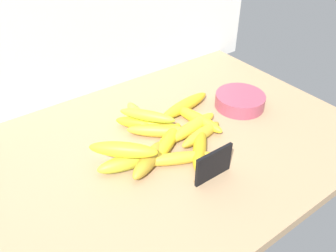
{
  "coord_description": "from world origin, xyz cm",
  "views": [
    {
      "loc": [
        -44.22,
        -60.27,
        64.13
      ],
      "look_at": [
        0.74,
        1.2,
        8.0
      ],
      "focal_mm": 36.68,
      "sensor_mm": 36.0,
      "label": 1
    }
  ],
  "objects_px": {
    "banana_3": "(185,105)",
    "banana_11": "(139,118)",
    "banana_5": "(176,158)",
    "banana_9": "(128,162)",
    "banana_4": "(194,128)",
    "banana_8": "(161,130)",
    "banana_2": "(167,143)",
    "banana_10": "(147,124)",
    "banana_13": "(147,116)",
    "banana_0": "(200,148)",
    "banana_6": "(201,134)",
    "chalkboard_sign": "(213,165)",
    "banana_7": "(149,159)",
    "fruit_bowl": "(240,101)",
    "banana_12": "(123,150)",
    "banana_1": "(197,119)"
  },
  "relations": [
    {
      "from": "banana_9",
      "to": "banana_0",
      "type": "bearing_deg",
      "value": -19.15
    },
    {
      "from": "banana_4",
      "to": "banana_8",
      "type": "relative_size",
      "value": 0.98
    },
    {
      "from": "banana_6",
      "to": "banana_10",
      "type": "height_order",
      "value": "banana_10"
    },
    {
      "from": "banana_4",
      "to": "banana_7",
      "type": "relative_size",
      "value": 1.21
    },
    {
      "from": "banana_8",
      "to": "banana_10",
      "type": "bearing_deg",
      "value": 110.44
    },
    {
      "from": "banana_5",
      "to": "banana_9",
      "type": "distance_m",
      "value": 0.13
    },
    {
      "from": "banana_8",
      "to": "banana_9",
      "type": "relative_size",
      "value": 1.19
    },
    {
      "from": "banana_5",
      "to": "banana_9",
      "type": "height_order",
      "value": "banana_9"
    },
    {
      "from": "banana_8",
      "to": "banana_0",
      "type": "bearing_deg",
      "value": -73.15
    },
    {
      "from": "chalkboard_sign",
      "to": "banana_2",
      "type": "height_order",
      "value": "chalkboard_sign"
    },
    {
      "from": "banana_4",
      "to": "banana_9",
      "type": "height_order",
      "value": "banana_9"
    },
    {
      "from": "banana_6",
      "to": "banana_8",
      "type": "distance_m",
      "value": 0.11
    },
    {
      "from": "banana_8",
      "to": "banana_9",
      "type": "bearing_deg",
      "value": -157.7
    },
    {
      "from": "banana_7",
      "to": "banana_12",
      "type": "distance_m",
      "value": 0.08
    },
    {
      "from": "fruit_bowl",
      "to": "banana_6",
      "type": "distance_m",
      "value": 0.22
    },
    {
      "from": "banana_8",
      "to": "banana_13",
      "type": "xyz_separation_m",
      "value": [
        -0.02,
        0.04,
        0.04
      ]
    },
    {
      "from": "banana_4",
      "to": "banana_8",
      "type": "distance_m",
      "value": 0.09
    },
    {
      "from": "chalkboard_sign",
      "to": "banana_9",
      "type": "xyz_separation_m",
      "value": [
        -0.15,
        0.15,
        -0.02
      ]
    },
    {
      "from": "banana_3",
      "to": "banana_11",
      "type": "distance_m",
      "value": 0.16
    },
    {
      "from": "banana_9",
      "to": "banana_13",
      "type": "relative_size",
      "value": 0.97
    },
    {
      "from": "banana_10",
      "to": "banana_2",
      "type": "bearing_deg",
      "value": -91.28
    },
    {
      "from": "fruit_bowl",
      "to": "banana_7",
      "type": "relative_size",
      "value": 1.03
    },
    {
      "from": "banana_3",
      "to": "banana_9",
      "type": "relative_size",
      "value": 1.25
    },
    {
      "from": "chalkboard_sign",
      "to": "banana_13",
      "type": "xyz_separation_m",
      "value": [
        -0.03,
        0.25,
        0.02
      ]
    },
    {
      "from": "banana_3",
      "to": "banana_12",
      "type": "distance_m",
      "value": 0.32
    },
    {
      "from": "banana_5",
      "to": "banana_7",
      "type": "relative_size",
      "value": 1.27
    },
    {
      "from": "banana_4",
      "to": "banana_13",
      "type": "relative_size",
      "value": 1.13
    },
    {
      "from": "banana_1",
      "to": "banana_11",
      "type": "height_order",
      "value": "banana_11"
    },
    {
      "from": "banana_5",
      "to": "banana_13",
      "type": "xyz_separation_m",
      "value": [
        0.02,
        0.16,
        0.04
      ]
    },
    {
      "from": "banana_8",
      "to": "banana_3",
      "type": "bearing_deg",
      "value": 24.55
    },
    {
      "from": "banana_7",
      "to": "banana_6",
      "type": "bearing_deg",
      "value": 1.52
    },
    {
      "from": "banana_7",
      "to": "banana_12",
      "type": "height_order",
      "value": "banana_12"
    },
    {
      "from": "chalkboard_sign",
      "to": "banana_13",
      "type": "distance_m",
      "value": 0.25
    },
    {
      "from": "banana_10",
      "to": "banana_13",
      "type": "bearing_deg",
      "value": -115.6
    },
    {
      "from": "chalkboard_sign",
      "to": "banana_7",
      "type": "height_order",
      "value": "chalkboard_sign"
    },
    {
      "from": "banana_4",
      "to": "banana_5",
      "type": "xyz_separation_m",
      "value": [
        -0.12,
        -0.08,
        -0.0
      ]
    },
    {
      "from": "banana_1",
      "to": "banana_10",
      "type": "height_order",
      "value": "banana_10"
    },
    {
      "from": "banana_5",
      "to": "banana_11",
      "type": "xyz_separation_m",
      "value": [
        0.02,
        0.21,
        0.0
      ]
    },
    {
      "from": "banana_3",
      "to": "banana_9",
      "type": "xyz_separation_m",
      "value": [
        -0.28,
        -0.12,
        0.0
      ]
    },
    {
      "from": "banana_6",
      "to": "banana_8",
      "type": "height_order",
      "value": "banana_8"
    },
    {
      "from": "banana_1",
      "to": "banana_8",
      "type": "distance_m",
      "value": 0.12
    },
    {
      "from": "banana_1",
      "to": "banana_2",
      "type": "xyz_separation_m",
      "value": [
        -0.14,
        -0.04,
        0.0
      ]
    },
    {
      "from": "banana_0",
      "to": "banana_6",
      "type": "bearing_deg",
      "value": 45.15
    },
    {
      "from": "chalkboard_sign",
      "to": "banana_5",
      "type": "xyz_separation_m",
      "value": [
        -0.04,
        0.09,
        -0.02
      ]
    },
    {
      "from": "banana_2",
      "to": "banana_8",
      "type": "distance_m",
      "value": 0.06
    },
    {
      "from": "banana_5",
      "to": "banana_6",
      "type": "height_order",
      "value": "banana_6"
    },
    {
      "from": "banana_7",
      "to": "banana_13",
      "type": "xyz_separation_m",
      "value": [
        0.08,
        0.13,
        0.04
      ]
    },
    {
      "from": "fruit_bowl",
      "to": "banana_5",
      "type": "relative_size",
      "value": 0.81
    },
    {
      "from": "banana_9",
      "to": "banana_12",
      "type": "xyz_separation_m",
      "value": [
        -0.01,
        0.0,
        0.04
      ]
    },
    {
      "from": "banana_0",
      "to": "banana_11",
      "type": "relative_size",
      "value": 1.04
    }
  ]
}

